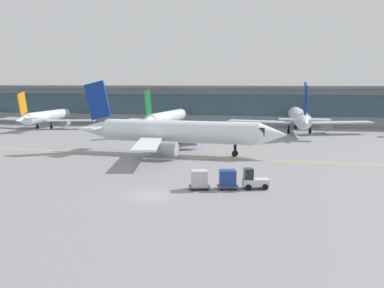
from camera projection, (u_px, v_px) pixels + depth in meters
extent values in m
plane|color=gray|center=(152.00, 195.00, 47.60)|extent=(400.00, 400.00, 0.00)
cube|color=yellow|center=(178.00, 156.00, 72.06)|extent=(109.56, 10.50, 0.01)
cube|color=#8C939E|center=(236.00, 106.00, 124.94)|extent=(219.91, 8.00, 9.00)
cube|color=#385666|center=(235.00, 105.00, 120.91)|extent=(211.12, 0.16, 5.04)
cube|color=slate|center=(236.00, 87.00, 122.87)|extent=(228.71, 11.00, 0.60)
cylinder|color=silver|center=(47.00, 116.00, 114.36)|extent=(2.88, 18.61, 2.58)
cone|color=silver|center=(68.00, 113.00, 124.88)|extent=(2.50, 3.13, 2.45)
cube|color=black|center=(65.00, 113.00, 122.84)|extent=(2.05, 2.35, 0.90)
cone|color=silver|center=(21.00, 120.00, 103.34)|extent=(2.26, 4.16, 2.19)
cube|color=silver|center=(18.00, 119.00, 114.31)|extent=(10.87, 5.42, 0.21)
cylinder|color=#999EA3|center=(29.00, 122.00, 115.08)|extent=(1.64, 2.76, 1.59)
cube|color=silver|center=(71.00, 120.00, 111.65)|extent=(10.89, 5.11, 0.21)
cylinder|color=#999EA3|center=(65.00, 123.00, 113.28)|extent=(1.64, 2.76, 1.59)
cube|color=orange|center=(22.00, 103.00, 103.70)|extent=(0.33, 3.48, 4.86)
cube|color=silver|center=(15.00, 118.00, 104.77)|extent=(3.82, 1.88, 0.18)
cube|color=silver|center=(32.00, 118.00, 104.01)|extent=(3.82, 1.88, 0.18)
cylinder|color=black|center=(61.00, 123.00, 120.93)|extent=(0.33, 0.33, 1.37)
cylinder|color=black|center=(61.00, 124.00, 120.97)|extent=(0.43, 0.69, 0.68)
cylinder|color=black|center=(37.00, 125.00, 113.49)|extent=(0.33, 0.33, 1.37)
cylinder|color=black|center=(37.00, 127.00, 113.54)|extent=(0.43, 0.69, 0.68)
cylinder|color=black|center=(51.00, 126.00, 112.79)|extent=(0.33, 0.33, 1.37)
cylinder|color=black|center=(52.00, 127.00, 112.84)|extent=(0.43, 0.69, 0.68)
cylinder|color=white|center=(167.00, 118.00, 107.13)|extent=(4.67, 20.27, 2.79)
cone|color=white|center=(183.00, 114.00, 118.30)|extent=(2.96, 3.58, 2.65)
cube|color=black|center=(180.00, 113.00, 116.13)|extent=(2.40, 2.71, 0.98)
cone|color=white|center=(146.00, 122.00, 95.43)|extent=(2.78, 4.67, 2.37)
cube|color=white|center=(133.00, 121.00, 107.64)|extent=(11.66, 6.65, 0.23)
cylinder|color=#999EA3|center=(145.00, 125.00, 108.28)|extent=(1.99, 3.11, 1.72)
cube|color=white|center=(197.00, 123.00, 103.69)|extent=(11.78, 4.71, 0.23)
cylinder|color=#999EA3|center=(188.00, 126.00, 105.59)|extent=(1.99, 3.11, 1.72)
cube|color=#19662D|center=(148.00, 103.00, 95.80)|extent=(0.65, 3.78, 5.26)
cube|color=white|center=(139.00, 120.00, 97.11)|extent=(4.27, 2.35, 0.20)
cube|color=white|center=(158.00, 120.00, 95.97)|extent=(4.27, 2.35, 0.20)
cylinder|color=black|center=(177.00, 125.00, 114.10)|extent=(0.36, 0.36, 1.48)
cylinder|color=black|center=(177.00, 126.00, 114.15)|extent=(0.52, 0.78, 0.74)
cylinder|color=black|center=(156.00, 128.00, 106.36)|extent=(0.36, 0.36, 1.48)
cylinder|color=black|center=(156.00, 130.00, 106.41)|extent=(0.52, 0.78, 0.74)
cylinder|color=black|center=(173.00, 129.00, 105.32)|extent=(0.36, 0.36, 1.48)
cylinder|color=black|center=(173.00, 130.00, 105.36)|extent=(0.52, 0.78, 0.74)
cylinder|color=white|center=(299.00, 117.00, 103.97)|extent=(4.47, 23.16, 3.20)
cone|color=white|center=(294.00, 113.00, 117.17)|extent=(3.25, 4.00, 3.04)
cube|color=black|center=(295.00, 112.00, 114.61)|extent=(2.65, 3.01, 1.12)
cone|color=white|center=(305.00, 123.00, 90.14)|extent=(3.00, 5.26, 2.72)
cube|color=white|center=(260.00, 121.00, 103.31)|extent=(13.51, 5.86, 0.26)
cylinder|color=#999EA3|center=(272.00, 125.00, 104.47)|extent=(2.16, 3.49, 1.97)
cube|color=white|center=(340.00, 122.00, 101.16)|extent=(13.42, 7.18, 0.26)
cylinder|color=#999EA3|center=(326.00, 126.00, 103.01)|extent=(2.16, 3.49, 1.97)
cube|color=navy|center=(305.00, 98.00, 90.60)|extent=(0.58, 4.32, 6.02)
cube|color=white|center=(292.00, 119.00, 91.77)|extent=(4.82, 2.51, 0.23)
cube|color=white|center=(318.00, 119.00, 91.15)|extent=(4.82, 2.51, 0.23)
cylinder|color=black|center=(296.00, 125.00, 112.21)|extent=(0.41, 0.41, 1.69)
cylinder|color=black|center=(296.00, 127.00, 112.26)|extent=(0.56, 0.87, 0.85)
cylinder|color=black|center=(289.00, 129.00, 102.72)|extent=(0.41, 0.41, 1.69)
cylinder|color=black|center=(289.00, 131.00, 102.77)|extent=(0.56, 0.87, 0.85)
cylinder|color=black|center=(310.00, 130.00, 102.15)|extent=(0.41, 0.41, 1.69)
cylinder|color=black|center=(310.00, 132.00, 102.21)|extent=(0.56, 0.87, 0.85)
cylinder|color=white|center=(180.00, 132.00, 73.58)|extent=(23.85, 5.45, 3.28)
cone|color=white|center=(274.00, 134.00, 69.78)|extent=(4.21, 3.47, 3.12)
cube|color=black|center=(255.00, 131.00, 70.45)|extent=(3.18, 2.82, 1.15)
cone|color=white|center=(92.00, 129.00, 77.55)|extent=(5.49, 3.26, 2.79)
cube|color=white|center=(184.00, 132.00, 82.23)|extent=(7.80, 13.72, 0.27)
cylinder|color=#999EA3|center=(188.00, 139.00, 79.37)|extent=(3.65, 2.34, 2.03)
cube|color=white|center=(148.00, 144.00, 66.22)|extent=(5.56, 13.86, 0.27)
cylinder|color=#999EA3|center=(165.00, 149.00, 68.51)|extent=(3.65, 2.34, 2.03)
cube|color=navy|center=(98.00, 100.00, 76.69)|extent=(4.44, 0.75, 6.18)
cube|color=white|center=(107.00, 125.00, 79.39)|extent=(2.75, 5.02, 0.23)
cube|color=white|center=(93.00, 127.00, 74.79)|extent=(2.75, 5.02, 0.23)
cylinder|color=black|center=(235.00, 150.00, 71.62)|extent=(0.42, 0.42, 1.74)
cylinder|color=black|center=(235.00, 153.00, 71.68)|extent=(0.91, 0.61, 0.87)
cylinder|color=black|center=(173.00, 146.00, 76.55)|extent=(0.42, 0.42, 1.74)
cylinder|color=black|center=(173.00, 149.00, 76.60)|extent=(0.91, 0.61, 0.87)
cylinder|color=black|center=(163.00, 150.00, 72.31)|extent=(0.42, 0.42, 1.74)
cylinder|color=black|center=(163.00, 153.00, 72.37)|extent=(0.91, 0.61, 0.87)
cube|color=silver|center=(256.00, 182.00, 50.36)|extent=(2.86, 1.97, 0.70)
cube|color=#1E2328|center=(248.00, 174.00, 50.20)|extent=(1.17, 1.42, 1.10)
cylinder|color=black|center=(263.00, 184.00, 51.13)|extent=(0.63, 0.35, 0.60)
cylinder|color=black|center=(265.00, 187.00, 49.75)|extent=(0.63, 0.35, 0.60)
cylinder|color=black|center=(246.00, 184.00, 51.05)|extent=(0.63, 0.35, 0.60)
cylinder|color=black|center=(248.00, 187.00, 49.67)|extent=(0.63, 0.35, 0.60)
cube|color=#595B60|center=(228.00, 186.00, 50.26)|extent=(2.42, 2.05, 0.12)
cube|color=navy|center=(228.00, 178.00, 50.15)|extent=(1.91, 1.83, 1.60)
cylinder|color=black|center=(234.00, 186.00, 51.02)|extent=(0.24, 0.15, 0.22)
cylinder|color=black|center=(236.00, 189.00, 49.63)|extent=(0.24, 0.15, 0.22)
cylinder|color=black|center=(219.00, 186.00, 50.94)|extent=(0.24, 0.15, 0.22)
cylinder|color=black|center=(221.00, 189.00, 49.56)|extent=(0.24, 0.15, 0.22)
cube|color=#595B60|center=(199.00, 187.00, 50.13)|extent=(2.42, 2.05, 0.12)
cube|color=silver|center=(199.00, 178.00, 50.02)|extent=(1.91, 1.83, 1.60)
cylinder|color=black|center=(206.00, 187.00, 50.88)|extent=(0.24, 0.15, 0.22)
cylinder|color=black|center=(207.00, 190.00, 49.49)|extent=(0.24, 0.15, 0.22)
cylinder|color=black|center=(192.00, 187.00, 50.80)|extent=(0.24, 0.15, 0.22)
cylinder|color=black|center=(192.00, 190.00, 49.42)|extent=(0.24, 0.15, 0.22)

